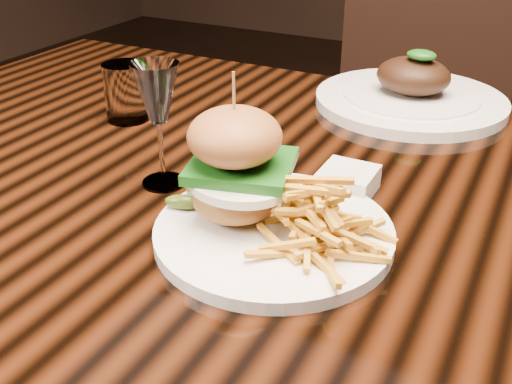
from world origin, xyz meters
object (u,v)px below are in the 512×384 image
at_px(far_dish, 411,95).
at_px(wine_glass, 157,98).
at_px(burger_plate, 271,199).
at_px(dining_table, 330,247).
at_px(chair_far, 416,113).

bearing_deg(far_dish, wine_glass, -115.84).
relative_size(burger_plate, wine_glass, 1.65).
distance_m(burger_plate, far_dish, 0.48).
distance_m(dining_table, burger_plate, 0.18).
relative_size(dining_table, wine_glass, 10.09).
xyz_separation_m(dining_table, wine_glass, (-0.21, -0.07, 0.19)).
distance_m(wine_glass, chair_far, 1.02).
xyz_separation_m(burger_plate, wine_glass, (-0.18, 0.05, 0.07)).
bearing_deg(far_dish, chair_far, 100.26).
height_order(wine_glass, far_dish, wine_glass).
height_order(burger_plate, far_dish, burger_plate).
xyz_separation_m(dining_table, far_dish, (0.00, 0.36, 0.10)).
distance_m(dining_table, far_dish, 0.37).
xyz_separation_m(wine_glass, chair_far, (0.11, 0.96, -0.33)).
bearing_deg(burger_plate, far_dish, 83.97).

